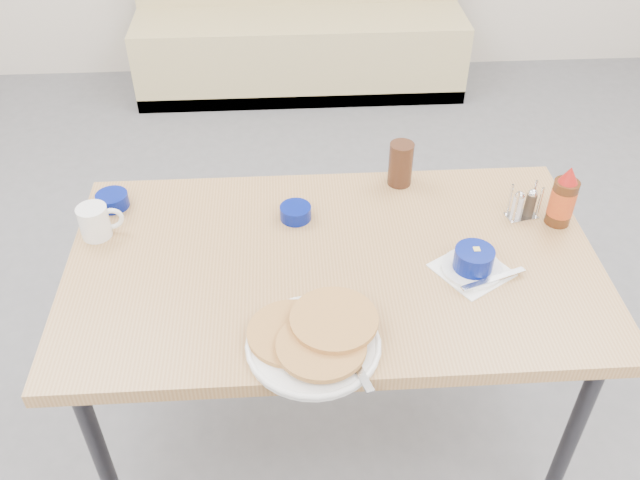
{
  "coord_description": "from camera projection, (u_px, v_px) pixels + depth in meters",
  "views": [
    {
      "loc": [
        -0.12,
        -1.08,
        1.94
      ],
      "look_at": [
        -0.04,
        0.26,
        0.82
      ],
      "focal_mm": 38.0,
      "sensor_mm": 36.0,
      "label": 1
    }
  ],
  "objects": [
    {
      "name": "pancake_plate",
      "position": [
        315.0,
        338.0,
        1.54
      ],
      "size": [
        0.31,
        0.31,
        0.06
      ],
      "rotation": [
        0.0,
        0.0,
        -0.01
      ],
      "color": "white",
      "rests_on": "dining_table"
    },
    {
      "name": "butter_bowl",
      "position": [
        296.0,
        213.0,
        1.91
      ],
      "size": [
        0.09,
        0.09,
        0.04
      ],
      "rotation": [
        0.0,
        0.0,
        -0.3
      ],
      "color": "navy",
      "rests_on": "dining_table"
    },
    {
      "name": "grits_setting",
      "position": [
        473.0,
        262.0,
        1.73
      ],
      "size": [
        0.25,
        0.23,
        0.07
      ],
      "rotation": [
        0.0,
        0.0,
        0.56
      ],
      "color": "white",
      "rests_on": "dining_table"
    },
    {
      "name": "syrup_bottle",
      "position": [
        563.0,
        199.0,
        1.86
      ],
      "size": [
        0.07,
        0.07,
        0.18
      ],
      "rotation": [
        0.0,
        0.0,
        -0.34
      ],
      "color": "#47230F",
      "rests_on": "dining_table"
    },
    {
      "name": "booth_bench",
      "position": [
        300.0,
        28.0,
        3.99
      ],
      "size": [
        1.9,
        0.56,
        1.22
      ],
      "color": "tan",
      "rests_on": "ground"
    },
    {
      "name": "condiment_caddy",
      "position": [
        523.0,
        206.0,
        1.9
      ],
      "size": [
        0.1,
        0.07,
        0.1
      ],
      "rotation": [
        0.0,
        0.0,
        0.2
      ],
      "color": "silver",
      "rests_on": "dining_table"
    },
    {
      "name": "creamer_bowl",
      "position": [
        112.0,
        200.0,
        1.95
      ],
      "size": [
        0.09,
        0.09,
        0.04
      ],
      "rotation": [
        0.0,
        0.0,
        -0.14
      ],
      "color": "navy",
      "rests_on": "dining_table"
    },
    {
      "name": "coffee_mug",
      "position": [
        96.0,
        221.0,
        1.83
      ],
      "size": [
        0.12,
        0.08,
        0.09
      ],
      "rotation": [
        0.0,
        0.0,
        0.23
      ],
      "color": "white",
      "rests_on": "dining_table"
    },
    {
      "name": "amber_tumbler",
      "position": [
        401.0,
        164.0,
        2.01
      ],
      "size": [
        0.08,
        0.08,
        0.14
      ],
      "primitive_type": "cylinder",
      "rotation": [
        0.0,
        0.0,
        -0.13
      ],
      "color": "#391F12",
      "rests_on": "dining_table"
    },
    {
      "name": "dining_table",
      "position": [
        333.0,
        277.0,
        1.82
      ],
      "size": [
        1.4,
        0.8,
        0.76
      ],
      "color": "tan",
      "rests_on": "ground"
    }
  ]
}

